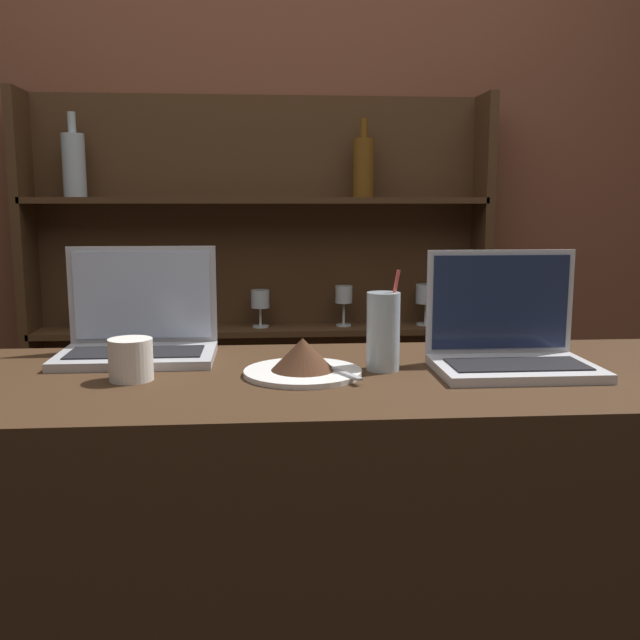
% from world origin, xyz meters
% --- Properties ---
extents(bar_counter, '(1.70, 0.59, 1.05)m').
position_xyz_m(bar_counter, '(0.00, 0.30, 0.52)').
color(bar_counter, '#382314').
rests_on(bar_counter, ground_plane).
extents(back_wall, '(7.00, 0.06, 2.70)m').
position_xyz_m(back_wall, '(0.00, 1.47, 1.35)').
color(back_wall, brown).
rests_on(back_wall, ground_plane).
extents(back_shelf, '(1.53, 0.18, 1.73)m').
position_xyz_m(back_shelf, '(-0.07, 1.39, 0.90)').
color(back_shelf, '#472D19').
rests_on(back_shelf, ground_plane).
extents(laptop_near, '(0.32, 0.21, 0.23)m').
position_xyz_m(laptop_near, '(-0.32, 0.49, 1.10)').
color(laptop_near, '#ADADB2').
rests_on(laptop_near, bar_counter).
extents(laptop_far, '(0.30, 0.21, 0.23)m').
position_xyz_m(laptop_far, '(0.42, 0.31, 1.10)').
color(laptop_far, silver).
rests_on(laptop_far, bar_counter).
extents(cake_plate, '(0.22, 0.22, 0.07)m').
position_xyz_m(cake_plate, '(0.02, 0.29, 1.08)').
color(cake_plate, white).
rests_on(cake_plate, bar_counter).
extents(water_glass, '(0.07, 0.07, 0.20)m').
position_xyz_m(water_glass, '(0.17, 0.32, 1.13)').
color(water_glass, silver).
rests_on(water_glass, bar_counter).
extents(coffee_cup, '(0.08, 0.08, 0.08)m').
position_xyz_m(coffee_cup, '(-0.30, 0.28, 1.09)').
color(coffee_cup, silver).
rests_on(coffee_cup, bar_counter).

